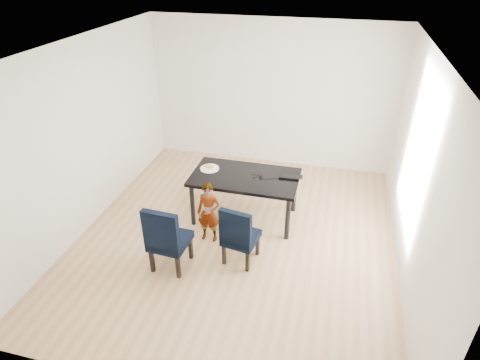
% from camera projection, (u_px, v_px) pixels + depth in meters
% --- Properties ---
extents(floor, '(4.50, 5.00, 0.01)m').
position_uv_depth(floor, '(237.00, 236.00, 5.94)').
color(floor, tan).
rests_on(floor, ground).
extents(ceiling, '(4.50, 5.00, 0.01)m').
position_uv_depth(ceiling, '(236.00, 49.00, 4.57)').
color(ceiling, white).
rests_on(ceiling, wall_back).
extents(wall_back, '(4.50, 0.01, 2.70)m').
position_uv_depth(wall_back, '(271.00, 95.00, 7.35)').
color(wall_back, white).
rests_on(wall_back, ground).
extents(wall_front, '(4.50, 0.01, 2.70)m').
position_uv_depth(wall_front, '(156.00, 293.00, 3.16)').
color(wall_front, silver).
rests_on(wall_front, ground).
extents(wall_left, '(0.01, 5.00, 2.70)m').
position_uv_depth(wall_left, '(84.00, 137.00, 5.73)').
color(wall_left, silver).
rests_on(wall_left, ground).
extents(wall_right, '(0.01, 5.00, 2.70)m').
position_uv_depth(wall_right, '(419.00, 176.00, 4.78)').
color(wall_right, white).
rests_on(wall_right, ground).
extents(dining_table, '(1.60, 0.90, 0.75)m').
position_uv_depth(dining_table, '(245.00, 197.00, 6.17)').
color(dining_table, black).
rests_on(dining_table, floor).
extents(chair_left, '(0.50, 0.52, 0.98)m').
position_uv_depth(chair_left, '(170.00, 236.00, 5.16)').
color(chair_left, black).
rests_on(chair_left, floor).
extents(chair_right, '(0.50, 0.51, 0.89)m').
position_uv_depth(chair_right, '(241.00, 233.00, 5.28)').
color(chair_right, black).
rests_on(chair_right, floor).
extents(child, '(0.34, 0.23, 0.93)m').
position_uv_depth(child, '(209.00, 212.00, 5.65)').
color(child, orange).
rests_on(child, floor).
extents(plate, '(0.31, 0.31, 0.02)m').
position_uv_depth(plate, '(210.00, 168.00, 6.16)').
color(plate, white).
rests_on(plate, dining_table).
extents(sandwich, '(0.16, 0.09, 0.06)m').
position_uv_depth(sandwich, '(209.00, 166.00, 6.15)').
color(sandwich, gold).
rests_on(sandwich, plate).
extents(laptop, '(0.36, 0.24, 0.03)m').
position_uv_depth(laptop, '(291.00, 175.00, 5.97)').
color(laptop, black).
rests_on(laptop, dining_table).
extents(cable_tangle, '(0.19, 0.19, 0.01)m').
position_uv_depth(cable_tangle, '(258.00, 178.00, 5.92)').
color(cable_tangle, black).
rests_on(cable_tangle, dining_table).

